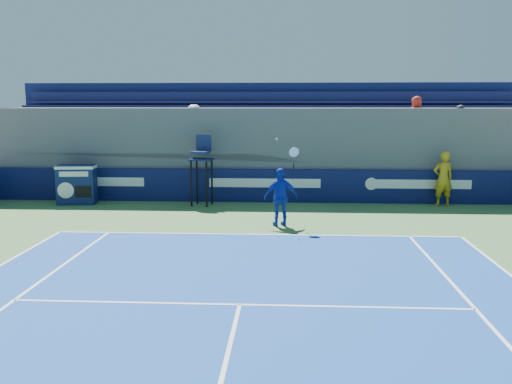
# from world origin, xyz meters

# --- Properties ---
(ball_person) EXTENTS (0.76, 0.56, 1.91)m
(ball_person) POSITION_xyz_m (6.21, 16.65, 0.97)
(ball_person) COLOR gold
(ball_person) RESTS_ON apron
(back_hoarding) EXTENTS (20.40, 0.21, 1.20)m
(back_hoarding) POSITION_xyz_m (0.00, 17.10, 0.60)
(back_hoarding) COLOR #0C1143
(back_hoarding) RESTS_ON ground
(match_clock) EXTENTS (1.39, 0.86, 1.40)m
(match_clock) POSITION_xyz_m (-6.65, 16.34, 0.74)
(match_clock) COLOR #0F1B4F
(match_clock) RESTS_ON ground
(umpire_chair) EXTENTS (0.82, 0.82, 2.48)m
(umpire_chair) POSITION_xyz_m (-2.17, 16.33, 1.53)
(umpire_chair) COLOR black
(umpire_chair) RESTS_ON ground
(tennis_player) EXTENTS (1.07, 0.67, 2.57)m
(tennis_player) POSITION_xyz_m (0.64, 13.03, 0.87)
(tennis_player) COLOR #142BA2
(tennis_player) RESTS_ON apron
(stadium_seating) EXTENTS (21.00, 4.05, 4.40)m
(stadium_seating) POSITION_xyz_m (0.00, 19.15, 1.83)
(stadium_seating) COLOR #505055
(stadium_seating) RESTS_ON ground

